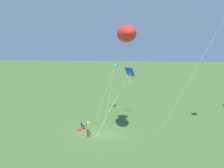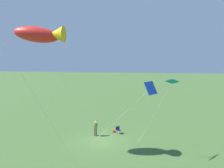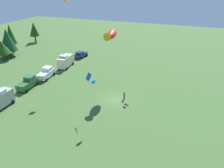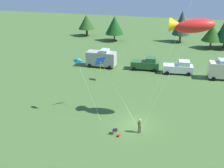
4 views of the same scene
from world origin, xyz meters
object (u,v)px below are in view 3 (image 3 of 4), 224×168
at_px(backpack_on_grass, 128,105).
at_px(kite_diamond_blue, 89,77).
at_px(van_camper_beige, 65,61).
at_px(kite_delta_orange, 65,0).
at_px(person_kite_flyer, 124,94).
at_px(kite_delta_teal, 94,81).
at_px(car_navy_hatch, 81,54).
at_px(folding_chair, 125,104).
at_px(truck_green_flatbed, 28,83).
at_px(kite_large_fish, 111,35).
at_px(truck_white_pickup, 46,73).

distance_m(backpack_on_grass, kite_diamond_blue, 9.20).
bearing_deg(van_camper_beige, kite_delta_orange, 36.22).
bearing_deg(person_kite_flyer, backpack_on_grass, 73.25).
bearing_deg(kite_delta_teal, car_navy_hatch, 32.46).
relative_size(folding_chair, kite_delta_orange, 0.05).
relative_size(truck_green_flatbed, kite_delta_teal, 0.71).
bearing_deg(van_camper_beige, kite_delta_teal, 36.24).
bearing_deg(kite_delta_orange, car_navy_hatch, 19.46).
relative_size(van_camper_beige, kite_large_fish, 0.46).
height_order(truck_white_pickup, van_camper_beige, van_camper_beige).
bearing_deg(folding_chair, kite_delta_teal, 31.24).
bearing_deg(kite_delta_orange, kite_large_fish, -96.83).
height_order(truck_white_pickup, car_navy_hatch, truck_white_pickup).
bearing_deg(kite_delta_teal, van_camper_beige, 42.59).
distance_m(car_navy_hatch, kite_delta_teal, 32.34).
height_order(person_kite_flyer, kite_delta_orange, kite_delta_orange).
bearing_deg(truck_white_pickup, kite_delta_teal, -128.85).
distance_m(backpack_on_grass, kite_delta_teal, 9.77).
distance_m(backpack_on_grass, car_navy_hatch, 29.32).
height_order(truck_green_flatbed, kite_diamond_blue, kite_diamond_blue).
height_order(person_kite_flyer, backpack_on_grass, person_kite_flyer).
bearing_deg(van_camper_beige, truck_white_pickup, -10.62).
bearing_deg(truck_white_pickup, folding_chair, -111.66).
xyz_separation_m(kite_large_fish, kite_delta_teal, (-12.16, -1.96, -4.30)).
height_order(backpack_on_grass, truck_white_pickup, truck_white_pickup).
height_order(backpack_on_grass, kite_large_fish, kite_large_fish).
distance_m(truck_white_pickup, kite_diamond_blue, 18.84).
xyz_separation_m(backpack_on_grass, kite_delta_teal, (-6.05, 3.61, 6.77)).
distance_m(backpack_on_grass, kite_large_fish, 13.81).
distance_m(folding_chair, backpack_on_grass, 0.71).
height_order(car_navy_hatch, kite_delta_teal, kite_delta_teal).
relative_size(person_kite_flyer, kite_delta_teal, 0.24).
relative_size(backpack_on_grass, kite_delta_orange, 0.02).
bearing_deg(kite_diamond_blue, backpack_on_grass, -55.93).
relative_size(van_camper_beige, car_navy_hatch, 1.28).
relative_size(truck_white_pickup, kite_diamond_blue, 0.75).
bearing_deg(backpack_on_grass, truck_green_flatbed, 91.66).
distance_m(folding_chair, kite_large_fish, 13.64).
height_order(van_camper_beige, kite_delta_orange, kite_delta_orange).
bearing_deg(folding_chair, car_navy_hatch, -74.00).
bearing_deg(person_kite_flyer, folding_chair, 62.11).
xyz_separation_m(truck_white_pickup, kite_diamond_blue, (-8.98, -15.72, 5.21)).
bearing_deg(person_kite_flyer, kite_delta_teal, 24.07).
bearing_deg(truck_green_flatbed, kite_diamond_blue, -104.91).
relative_size(folding_chair, truck_white_pickup, 0.16).
bearing_deg(truck_white_pickup, car_navy_hatch, -9.05).
distance_m(truck_white_pickup, car_navy_hatch, 15.62).
relative_size(person_kite_flyer, van_camper_beige, 0.31).
height_order(folding_chair, kite_large_fish, kite_large_fish).
bearing_deg(kite_diamond_blue, truck_green_flatbed, 78.86).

